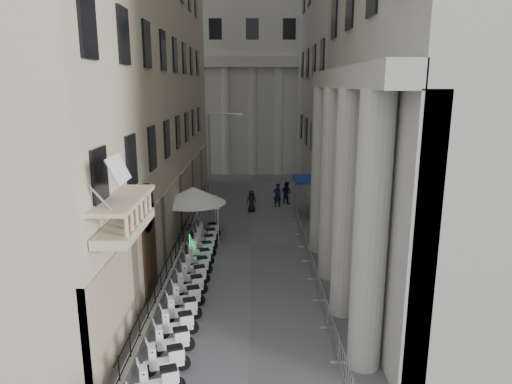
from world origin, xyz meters
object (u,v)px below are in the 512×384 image
info_kiosk (188,247)px  pedestrian_a (277,195)px  street_lamp (214,156)px  security_tent (197,196)px  pedestrian_b (286,193)px

info_kiosk → pedestrian_a: (5.81, 12.47, 0.10)m
pedestrian_a → info_kiosk: bearing=43.9°
street_lamp → security_tent: bearing=-93.6°
security_tent → info_kiosk: bearing=-90.8°
street_lamp → pedestrian_a: size_ratio=3.96×
street_lamp → pedestrian_a: street_lamp is taller
street_lamp → pedestrian_a: 6.91m
pedestrian_b → pedestrian_a: bearing=94.7°
info_kiosk → street_lamp: bearing=77.6°
pedestrian_b → info_kiosk: bearing=105.6°
security_tent → info_kiosk: 4.68m
security_tent → street_lamp: bearing=82.8°
street_lamp → info_kiosk: street_lamp is taller
pedestrian_a → pedestrian_b: size_ratio=1.05×
street_lamp → pedestrian_b: size_ratio=4.16×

